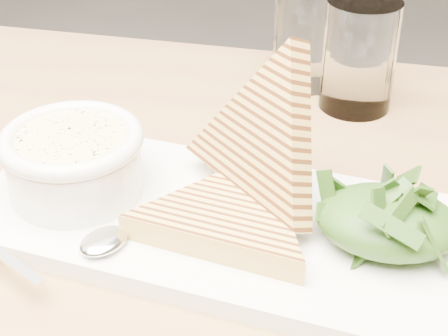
% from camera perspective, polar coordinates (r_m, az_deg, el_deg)
% --- Properties ---
extents(table_top, '(1.14, 0.77, 0.04)m').
position_cam_1_polar(table_top, '(0.59, -0.35, -6.82)').
color(table_top, olive).
rests_on(table_top, ground).
extents(platter, '(0.43, 0.22, 0.02)m').
position_cam_1_polar(platter, '(0.57, -0.49, -4.59)').
color(platter, white).
rests_on(platter, table_top).
extents(soup_bowl, '(0.11, 0.11, 0.04)m').
position_cam_1_polar(soup_bowl, '(0.59, -12.25, -0.05)').
color(soup_bowl, white).
rests_on(soup_bowl, platter).
extents(soup, '(0.10, 0.10, 0.01)m').
position_cam_1_polar(soup, '(0.58, -12.56, 2.22)').
color(soup, '#E0D089').
rests_on(soup, soup_bowl).
extents(bowl_rim, '(0.12, 0.12, 0.01)m').
position_cam_1_polar(bowl_rim, '(0.58, -12.59, 2.39)').
color(bowl_rim, white).
rests_on(bowl_rim, soup_bowl).
extents(sandwich_flat, '(0.19, 0.19, 0.02)m').
position_cam_1_polar(sandwich_flat, '(0.54, 0.42, -4.12)').
color(sandwich_flat, '#BC9545').
rests_on(sandwich_flat, platter).
extents(sandwich_lean, '(0.23, 0.23, 0.20)m').
position_cam_1_polar(sandwich_lean, '(0.55, 3.18, 2.34)').
color(sandwich_lean, '#BC9545').
rests_on(sandwich_lean, sandwich_flat).
extents(salad_base, '(0.11, 0.09, 0.04)m').
position_cam_1_polar(salad_base, '(0.54, 13.39, -4.33)').
color(salad_base, black).
rests_on(salad_base, platter).
extents(arugula_pile, '(0.11, 0.10, 0.05)m').
position_cam_1_polar(arugula_pile, '(0.53, 13.48, -3.81)').
color(arugula_pile, '#325A18').
rests_on(arugula_pile, platter).
extents(spoon_bowl, '(0.05, 0.05, 0.01)m').
position_cam_1_polar(spoon_bowl, '(0.53, -9.97, -6.00)').
color(spoon_bowl, silver).
rests_on(spoon_bowl, platter).
extents(glass_near, '(0.08, 0.08, 0.12)m').
position_cam_1_polar(glass_near, '(0.75, 11.17, 9.16)').
color(glass_near, white).
rests_on(glass_near, table_top).
extents(glass_far, '(0.08, 0.08, 0.12)m').
position_cam_1_polar(glass_far, '(0.80, 7.00, 11.05)').
color(glass_far, white).
rests_on(glass_far, table_top).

